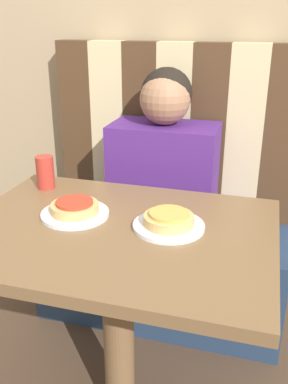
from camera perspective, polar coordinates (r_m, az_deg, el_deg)
name	(u,v)px	position (r m, az deg, el deg)	size (l,w,h in m)	color
wall_back	(182,12)	(1.95, 5.13, 22.83)	(7.00, 0.05, 2.60)	tan
booth_seat	(162,268)	(1.98, 2.41, -10.07)	(1.06, 0.46, 0.44)	navy
booth_backrest	(174,131)	(1.91, 4.06, 8.13)	(1.06, 0.08, 0.75)	#4C331E
dining_table	(117,258)	(1.29, -3.67, -8.82)	(0.91, 0.68, 0.71)	brown
person	(164,157)	(1.76, 2.71, 4.66)	(0.43, 0.25, 0.66)	#4C237A
plate_left	(75,214)	(1.33, -9.17, -2.89)	(0.21, 0.21, 0.01)	white
plate_right	(169,226)	(1.24, 3.31, -4.54)	(0.21, 0.21, 0.01)	white
pizza_left	(75,207)	(1.32, -9.23, -1.98)	(0.15, 0.15, 0.04)	tan
pizza_right	(169,219)	(1.23, 3.33, -3.58)	(0.15, 0.15, 0.04)	tan
drinking_cup	(45,172)	(1.55, -13.03, 2.58)	(0.06, 0.06, 0.12)	#B23328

